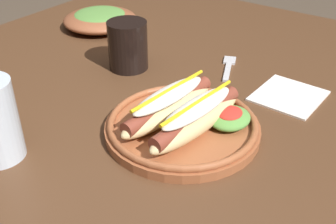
{
  "coord_description": "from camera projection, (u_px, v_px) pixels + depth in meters",
  "views": [
    {
      "loc": [
        -0.56,
        -0.52,
        1.15
      ],
      "look_at": [
        -0.06,
        -0.17,
        0.77
      ],
      "focal_mm": 44.88,
      "sensor_mm": 36.0,
      "label": 1
    }
  ],
  "objects": [
    {
      "name": "fork",
      "position": [
        228.0,
        66.0,
        0.93
      ],
      "size": [
        0.12,
        0.07,
        0.0
      ],
      "rotation": [
        0.0,
        0.0,
        0.41
      ],
      "color": "silver",
      "rests_on": "dining_table"
    },
    {
      "name": "dining_table",
      "position": [
        121.0,
        123.0,
        0.91
      ],
      "size": [
        1.31,
        0.99,
        0.74
      ],
      "color": "#51331E",
      "rests_on": "ground_plane"
    },
    {
      "name": "napkin",
      "position": [
        289.0,
        96.0,
        0.82
      ],
      "size": [
        0.13,
        0.13,
        0.0
      ],
      "primitive_type": "cube",
      "rotation": [
        0.0,
        0.0,
        -0.04
      ],
      "color": "white",
      "rests_on": "dining_table"
    },
    {
      "name": "soda_cup",
      "position": [
        128.0,
        45.0,
        0.9
      ],
      "size": [
        0.09,
        0.09,
        0.11
      ],
      "primitive_type": "cylinder",
      "color": "black",
      "rests_on": "dining_table"
    },
    {
      "name": "hot_dog_plate",
      "position": [
        185.0,
        119.0,
        0.71
      ],
      "size": [
        0.26,
        0.26,
        0.08
      ],
      "color": "#9E5633",
      "rests_on": "dining_table"
    },
    {
      "name": "side_bowl",
      "position": [
        100.0,
        19.0,
        1.13
      ],
      "size": [
        0.2,
        0.2,
        0.05
      ],
      "color": "brown",
      "rests_on": "dining_table"
    }
  ]
}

